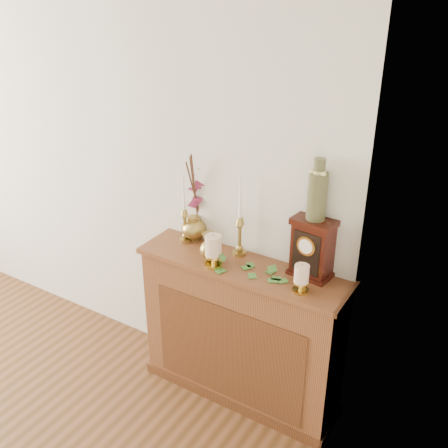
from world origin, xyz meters
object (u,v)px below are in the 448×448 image
Objects in this scene: candlestick_left at (185,220)px; mantel_clock at (312,248)px; candlestick_center at (240,230)px; bud_vase at (209,248)px; ceramic_vase at (317,193)px; ginger_jar at (197,199)px.

candlestick_left reaches higher than mantel_clock.
bud_vase is at bearing -123.48° from candlestick_center.
ceramic_vase is (0.00, 0.00, 0.31)m from mantel_clock.
mantel_clock is at bearing 0.62° from candlestick_center.
ceramic_vase is (0.77, -0.05, 0.22)m from ginger_jar.
ceramic_vase reaches higher than bud_vase.
ginger_jar is 0.77m from mantel_clock.
ginger_jar is (0.03, 0.09, 0.11)m from candlestick_left.
candlestick_left is at bearing 153.39° from bud_vase.
candlestick_center reaches higher than candlestick_left.
ginger_jar is 1.74× the size of ceramic_vase.
candlestick_center is at bearing 4.51° from candlestick_left.
candlestick_center is 1.44× the size of mantel_clock.
bud_vase is 0.54× the size of ceramic_vase.
ginger_jar is at bearing 69.26° from candlestick_left.
mantel_clock is at bearing 2.38° from candlestick_left.
candlestick_center reaches higher than mantel_clock.
candlestick_left is at bearing -175.49° from candlestick_center.
candlestick_center is 0.85× the size of ginger_jar.
candlestick_center is 0.20m from bud_vase.
bud_vase is at bearing -163.06° from ceramic_vase.
candlestick_left is 0.87m from ceramic_vase.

